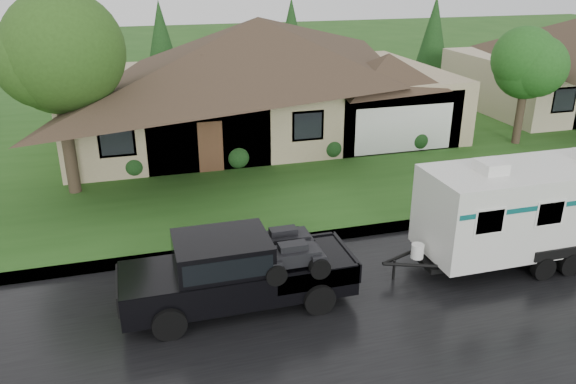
{
  "coord_description": "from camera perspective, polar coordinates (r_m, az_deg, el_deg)",
  "views": [
    {
      "loc": [
        -4.25,
        -12.7,
        8.1
      ],
      "look_at": [
        -0.0,
        2.0,
        1.83
      ],
      "focal_mm": 35.0,
      "sensor_mm": 36.0,
      "label": 1
    }
  ],
  "objects": [
    {
      "name": "curb",
      "position": [
        17.5,
        -0.22,
        -5.03
      ],
      "size": [
        140.0,
        0.5,
        0.15
      ],
      "primitive_type": "cube",
      "color": "gray",
      "rests_on": "ground"
    },
    {
      "name": "house_main",
      "position": [
        27.7,
        -2.3,
        12.89
      ],
      "size": [
        19.44,
        10.8,
        6.9
      ],
      "color": "tan",
      "rests_on": "lawn"
    },
    {
      "name": "ground",
      "position": [
        15.65,
        2.07,
        -8.91
      ],
      "size": [
        140.0,
        140.0,
        0.0
      ],
      "primitive_type": "plane",
      "color": "#245119",
      "rests_on": "ground"
    },
    {
      "name": "travel_trailer",
      "position": [
        17.5,
        23.97,
        -1.24
      ],
      "size": [
        7.11,
        2.5,
        3.19
      ],
      "color": "white",
      "rests_on": "ground"
    },
    {
      "name": "shrub_row",
      "position": [
        24.06,
        -0.25,
        4.23
      ],
      "size": [
        13.6,
        1.0,
        1.0
      ],
      "color": "#143814",
      "rests_on": "lawn"
    },
    {
      "name": "pickup_truck",
      "position": [
        14.17,
        -5.52,
        -7.79
      ],
      "size": [
        5.76,
        2.19,
        1.92
      ],
      "color": "black",
      "rests_on": "ground"
    },
    {
      "name": "tree_left_green",
      "position": [
        21.27,
        -22.57,
        12.23
      ],
      "size": [
        4.22,
        4.22,
        6.98
      ],
      "color": "#382B1E",
      "rests_on": "lawn"
    },
    {
      "name": "lawn",
      "position": [
        29.15,
        -7.16,
        6.12
      ],
      "size": [
        140.0,
        26.0,
        0.15
      ],
      "primitive_type": "cube",
      "color": "#245119",
      "rests_on": "ground"
    },
    {
      "name": "road",
      "position": [
        14.08,
        4.65,
        -12.92
      ],
      "size": [
        140.0,
        8.0,
        0.01
      ],
      "primitive_type": "cube",
      "color": "black",
      "rests_on": "ground"
    },
    {
      "name": "tree_right_green",
      "position": [
        28.13,
        23.15,
        11.68
      ],
      "size": [
        3.15,
        3.15,
        5.22
      ],
      "color": "#382B1E",
      "rests_on": "lawn"
    }
  ]
}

